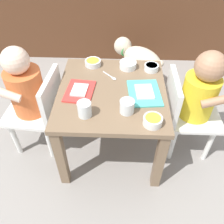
# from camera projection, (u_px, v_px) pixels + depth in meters

# --- Properties ---
(ground_plane) EXTENTS (7.00, 7.00, 0.00)m
(ground_plane) POSITION_uv_depth(u_px,v_px,m) (112.00, 144.00, 1.48)
(ground_plane) COLOR gray
(kitchen_cabinet_back) EXTENTS (2.33, 0.31, 0.86)m
(kitchen_cabinet_back) POSITION_uv_depth(u_px,v_px,m) (118.00, 4.00, 2.00)
(kitchen_cabinet_back) COLOR #56331E
(kitchen_cabinet_back) RESTS_ON ground
(dining_table) EXTENTS (0.54, 0.57, 0.43)m
(dining_table) POSITION_uv_depth(u_px,v_px,m) (112.00, 102.00, 1.23)
(dining_table) COLOR #7A6047
(dining_table) RESTS_ON ground
(seated_child_left) EXTENTS (0.30, 0.30, 0.64)m
(seated_child_left) POSITION_uv_depth(u_px,v_px,m) (29.00, 91.00, 1.23)
(seated_child_left) COLOR white
(seated_child_left) RESTS_ON ground
(seated_child_right) EXTENTS (0.28, 0.28, 0.64)m
(seated_child_right) POSITION_uv_depth(u_px,v_px,m) (197.00, 95.00, 1.20)
(seated_child_right) COLOR white
(seated_child_right) RESTS_ON ground
(dog) EXTENTS (0.40, 0.36, 0.32)m
(dog) POSITION_uv_depth(u_px,v_px,m) (138.00, 58.00, 1.80)
(dog) COLOR beige
(dog) RESTS_ON ground
(food_tray_left) EXTENTS (0.15, 0.19, 0.02)m
(food_tray_left) POSITION_uv_depth(u_px,v_px,m) (80.00, 91.00, 1.17)
(food_tray_left) COLOR red
(food_tray_left) RESTS_ON dining_table
(food_tray_right) EXTENTS (0.17, 0.22, 0.02)m
(food_tray_right) POSITION_uv_depth(u_px,v_px,m) (144.00, 93.00, 1.16)
(food_tray_right) COLOR #4CC6BC
(food_tray_right) RESTS_ON dining_table
(water_cup_left) EXTENTS (0.07, 0.07, 0.06)m
(water_cup_left) POSITION_uv_depth(u_px,v_px,m) (127.00, 107.00, 1.06)
(water_cup_left) COLOR white
(water_cup_left) RESTS_ON dining_table
(water_cup_right) EXTENTS (0.06, 0.06, 0.07)m
(water_cup_right) POSITION_uv_depth(u_px,v_px,m) (85.00, 110.00, 1.04)
(water_cup_right) COLOR white
(water_cup_right) RESTS_ON dining_table
(cereal_bowl_left_side) EXTENTS (0.09, 0.09, 0.04)m
(cereal_bowl_left_side) POSITION_uv_depth(u_px,v_px,m) (128.00, 65.00, 1.31)
(cereal_bowl_left_side) COLOR white
(cereal_bowl_left_side) RESTS_ON dining_table
(veggie_bowl_near) EXTENTS (0.09, 0.09, 0.03)m
(veggie_bowl_near) POSITION_uv_depth(u_px,v_px,m) (93.00, 63.00, 1.33)
(veggie_bowl_near) COLOR white
(veggie_bowl_near) RESTS_ON dining_table
(veggie_bowl_far) EXTENTS (0.08, 0.08, 0.04)m
(veggie_bowl_far) POSITION_uv_depth(u_px,v_px,m) (153.00, 121.00, 1.01)
(veggie_bowl_far) COLOR white
(veggie_bowl_far) RESTS_ON dining_table
(cereal_bowl_right_side) EXTENTS (0.08, 0.08, 0.03)m
(cereal_bowl_right_side) POSITION_uv_depth(u_px,v_px,m) (151.00, 67.00, 1.30)
(cereal_bowl_right_side) COLOR white
(cereal_bowl_right_side) RESTS_ON dining_table
(spoon_by_left_tray) EXTENTS (0.08, 0.08, 0.01)m
(spoon_by_left_tray) POSITION_uv_depth(u_px,v_px,m) (111.00, 77.00, 1.26)
(spoon_by_left_tray) COLOR silver
(spoon_by_left_tray) RESTS_ON dining_table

